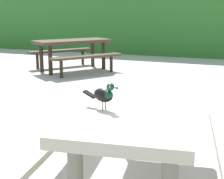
% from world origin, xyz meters
% --- Properties ---
extents(hedge_wall, '(28.00, 1.83, 2.18)m').
position_xyz_m(hedge_wall, '(0.00, 9.09, 1.09)').
color(hedge_wall, '#2D6B28').
rests_on(hedge_wall, ground).
extents(picnic_table_foreground, '(1.93, 1.95, 0.74)m').
position_xyz_m(picnic_table_foreground, '(0.35, 0.23, 0.56)').
color(picnic_table_foreground, '#B2A893').
rests_on(picnic_table_foreground, ground).
extents(bird_grackle, '(0.28, 0.12, 0.18)m').
position_xyz_m(bird_grackle, '(0.23, -0.16, 0.84)').
color(bird_grackle, black).
rests_on(bird_grackle, picnic_table_foreground).
extents(picnic_table_mid_left, '(2.35, 2.36, 0.74)m').
position_xyz_m(picnic_table_mid_left, '(-2.74, 4.79, 0.56)').
color(picnic_table_mid_left, '#473828').
rests_on(picnic_table_mid_left, ground).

